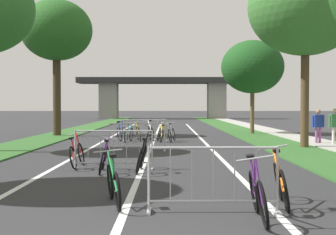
{
  "coord_description": "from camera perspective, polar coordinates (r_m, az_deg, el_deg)",
  "views": [
    {
      "loc": [
        0.7,
        -3.18,
        1.69
      ],
      "look_at": [
        0.75,
        28.53,
        0.89
      ],
      "focal_mm": 49.14,
      "sensor_mm": 36.0,
      "label": 1
    }
  ],
  "objects": [
    {
      "name": "grass_verge_left",
      "position": [
        31.82,
        -11.34,
        -1.58
      ],
      "size": [
        2.28,
        68.42,
        0.05
      ],
      "primitive_type": "cube",
      "color": "#2D5B26",
      "rests_on": "ground"
    },
    {
      "name": "grass_verge_right",
      "position": [
        31.58,
        8.65,
        -1.59
      ],
      "size": [
        2.28,
        68.42,
        0.05
      ],
      "primitive_type": "cube",
      "color": "#2D5B26",
      "rests_on": "ground"
    },
    {
      "name": "sidewalk_path_right",
      "position": [
        31.94,
        12.14,
        -1.55
      ],
      "size": [
        1.65,
        68.42,
        0.08
      ],
      "primitive_type": "cube",
      "color": "#9E9B93",
      "rests_on": "ground"
    },
    {
      "name": "lane_stripe_center",
      "position": [
        23.04,
        -1.83,
        -2.75
      ],
      "size": [
        0.14,
        39.58,
        0.01
      ],
      "primitive_type": "cube",
      "color": "silver",
      "rests_on": "ground"
    },
    {
      "name": "lane_stripe_right_lane",
      "position": [
        23.1,
        4.13,
        -2.74
      ],
      "size": [
        0.14,
        39.58,
        0.01
      ],
      "primitive_type": "cube",
      "color": "silver",
      "rests_on": "ground"
    },
    {
      "name": "lane_stripe_left_lane",
      "position": [
        23.24,
        -7.77,
        -2.73
      ],
      "size": [
        0.14,
        39.58,
        0.01
      ],
      "primitive_type": "cube",
      "color": "silver",
      "rests_on": "ground"
    },
    {
      "name": "overpass_bridge",
      "position": [
        59.77,
        -0.77,
        3.42
      ],
      "size": [
        21.9,
        3.77,
        5.33
      ],
      "color": "#2D2D30",
      "rests_on": "ground"
    },
    {
      "name": "tree_left_pine_far",
      "position": [
        26.71,
        -13.77,
        10.37
      ],
      "size": [
        3.98,
        3.98,
        7.6
      ],
      "color": "#3D2D1E",
      "rests_on": "ground"
    },
    {
      "name": "tree_right_pine_near",
      "position": [
        19.5,
        16.58,
        12.97
      ],
      "size": [
        4.54,
        4.54,
        7.56
      ],
      "color": "#4C3823",
      "rests_on": "ground"
    },
    {
      "name": "tree_right_oak_mid",
      "position": [
        28.0,
        10.33,
        6.18
      ],
      "size": [
        3.73,
        3.73,
        5.6
      ],
      "color": "brown",
      "rests_on": "ground"
    },
    {
      "name": "crowd_barrier_nearest",
      "position": [
        7.39,
        5.53,
        -7.73
      ],
      "size": [
        2.11,
        0.46,
        1.05
      ],
      "rotation": [
        0.0,
        0.0,
        0.01
      ],
      "color": "#ADADB2",
      "rests_on": "ground"
    },
    {
      "name": "crowd_barrier_second",
      "position": [
        12.32,
        -6.86,
        -4.05
      ],
      "size": [
        2.11,
        0.46,
        1.05
      ],
      "rotation": [
        0.0,
        0.0,
        0.01
      ],
      "color": "#ADADB2",
      "rests_on": "ground"
    },
    {
      "name": "crowd_barrier_third",
      "position": [
        17.17,
        -3.94,
        -2.48
      ],
      "size": [
        2.12,
        0.55,
        1.05
      ],
      "rotation": [
        0.0,
        0.0,
        0.05
      ],
      "color": "#ADADB2",
      "rests_on": "ground"
    },
    {
      "name": "crowd_barrier_fourth",
      "position": [
        22.07,
        -2.94,
        -1.61
      ],
      "size": [
        2.12,
        0.53,
        1.05
      ],
      "rotation": [
        0.0,
        0.0,
        0.05
      ],
      "color": "#ADADB2",
      "rests_on": "ground"
    },
    {
      "name": "bicycle_yellow_0",
      "position": [
        21.54,
        -1.05,
        -2.11
      ],
      "size": [
        0.52,
        1.68,
        0.98
      ],
      "rotation": [
        0.0,
        0.0,
        0.14
      ],
      "color": "black",
      "rests_on": "ground"
    },
    {
      "name": "bicycle_purple_1",
      "position": [
        6.96,
        10.96,
        -9.44
      ],
      "size": [
        0.52,
        1.66,
        1.03
      ],
      "rotation": [
        0.0,
        0.0,
        3.08
      ],
      "color": "black",
      "rests_on": "ground"
    },
    {
      "name": "bicycle_orange_2",
      "position": [
        8.02,
        13.71,
        -7.97
      ],
      "size": [
        0.51,
        1.68,
        1.01
      ],
      "rotation": [
        0.0,
        0.0,
        -0.14
      ],
      "color": "black",
      "rests_on": "ground"
    },
    {
      "name": "bicycle_black_3",
      "position": [
        11.87,
        -3.39,
        -4.95
      ],
      "size": [
        0.53,
        1.74,
        1.02
      ],
      "rotation": [
        0.0,
        0.0,
        -0.04
      ],
      "color": "black",
      "rests_on": "ground"
    },
    {
      "name": "bicycle_green_4",
      "position": [
        7.95,
        -6.9,
        -8.21
      ],
      "size": [
        0.65,
        1.63,
        0.92
      ],
      "rotation": [
        0.0,
        0.0,
        0.23
      ],
      "color": "black",
      "rests_on": "ground"
    },
    {
      "name": "bicycle_teal_5",
      "position": [
        21.67,
        -4.98,
        -2.06
      ],
      "size": [
        0.53,
        1.67,
        0.89
      ],
      "rotation": [
        0.0,
        0.0,
        -0.16
      ],
      "color": "black",
      "rests_on": "ground"
    },
    {
      "name": "bicycle_white_6",
      "position": [
        22.43,
        -2.23,
        -1.88
      ],
      "size": [
        0.66,
        1.75,
        1.02
      ],
      "rotation": [
        0.0,
        0.0,
        0.18
      ],
      "color": "black",
      "rests_on": "ground"
    },
    {
      "name": "bicycle_blue_7",
      "position": [
        22.57,
        -5.84,
        -1.88
      ],
      "size": [
        0.53,
        1.69,
        1.05
      ],
      "rotation": [
        0.0,
        0.0,
        -0.16
      ],
      "color": "black",
      "rests_on": "ground"
    },
    {
      "name": "bicycle_red_8",
      "position": [
        12.94,
        -11.35,
        -4.5
      ],
      "size": [
        0.47,
        1.74,
        0.95
      ],
      "rotation": [
        0.0,
        0.0,
        -0.0
      ],
      "color": "black",
      "rests_on": "ground"
    },
    {
      "name": "bicycle_silver_9",
      "position": [
        21.71,
        0.34,
        -2.06
      ],
      "size": [
        0.67,
        1.7,
        0.95
      ],
      "rotation": [
        0.0,
        0.0,
        2.97
      ],
      "color": "black",
      "rests_on": "ground"
    },
    {
      "name": "bicycle_yellow_10",
      "position": [
        22.65,
        -3.84,
        -1.9
      ],
      "size": [
        0.56,
        1.74,
        0.91
      ],
      "rotation": [
        0.0,
        0.0,
        0.15
      ],
      "color": "black",
      "rests_on": "ground"
    },
    {
      "name": "bicycle_purple_11",
      "position": [
        11.8,
        -8.08,
        -5.03
      ],
      "size": [
        0.42,
        1.62,
        0.89
      ],
      "rotation": [
        0.0,
        0.0,
        0.06
      ],
      "color": "black",
      "rests_on": "ground"
    },
    {
      "name": "pedestrian_pushing_bike",
      "position": [
        21.06,
        18.03,
        -0.67
      ],
      "size": [
        0.56,
        0.32,
        1.55
      ],
      "rotation": [
        0.0,
        0.0,
        3.3
      ],
      "color": "#994C8C",
      "rests_on": "ground"
    },
    {
      "name": "pedestrian_with_backpack",
      "position": [
        20.74,
        19.95,
        -0.64
      ],
      "size": [
        0.58,
        0.26,
        1.59
      ],
      "rotation": [
        0.0,
        0.0,
        0.0
      ],
      "color": "beige",
      "rests_on": "ground"
    }
  ]
}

